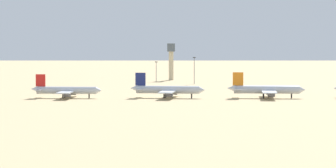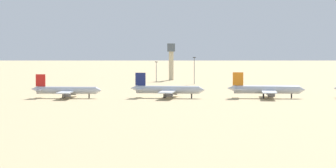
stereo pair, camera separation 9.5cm
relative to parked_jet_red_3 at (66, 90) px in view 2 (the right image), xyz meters
The scene contains 9 objects.
ground 47.16m from the parked_jet_red_3, 13.25° to the left, with size 4000.00×4000.00×0.00m, color tan.
ridge_west 1166.95m from the parked_jet_red_3, 96.22° to the left, with size 279.38×195.85×82.90m, color slate.
ridge_center 1196.93m from the parked_jet_red_3, 82.12° to the left, with size 226.54×185.07×116.84m, color slate.
parked_jet_red_3 is the anchor object (origin of this frame).
parked_jet_navy_4 47.08m from the parked_jet_red_3, ahead, with size 35.46×30.12×11.72m.
parked_jet_orange_5 92.97m from the parked_jet_red_3, ahead, with size 36.33×30.63×12.00m.
control_tower 167.88m from the parked_jet_red_3, 73.50° to the left, with size 5.20×5.20×24.70m.
light_pole_west 145.34m from the parked_jet_red_3, 74.80° to the left, with size 1.80×0.50×13.08m.
light_pole_mid 130.51m from the parked_jet_red_3, 61.51° to the left, with size 1.80×0.50×16.52m.
Camera 2 is at (6.46, -362.29, 26.96)m, focal length 81.27 mm.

